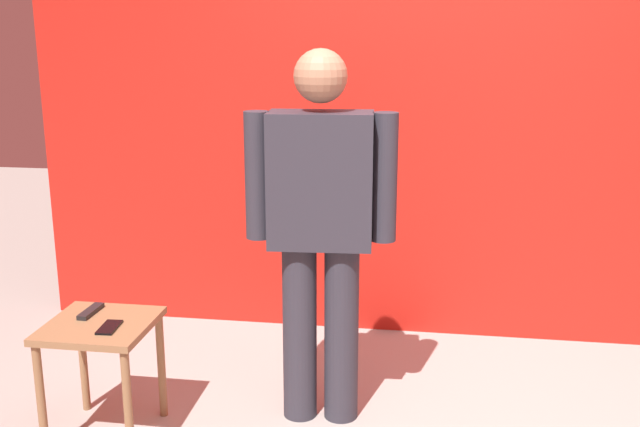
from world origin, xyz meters
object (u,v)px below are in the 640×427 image
object	(u,v)px
cell_phone	(109,327)
tv_remote	(91,311)
side_table	(101,343)
standing_person	(321,221)

from	to	relation	value
cell_phone	tv_remote	world-z (taller)	tv_remote
side_table	tv_remote	world-z (taller)	tv_remote
cell_phone	tv_remote	distance (m)	0.21
standing_person	tv_remote	bearing A→B (deg)	-167.78
side_table	tv_remote	bearing A→B (deg)	132.32
side_table	cell_phone	bearing A→B (deg)	-38.59
tv_remote	standing_person	bearing A→B (deg)	14.24
cell_phone	standing_person	bearing A→B (deg)	19.08
cell_phone	side_table	bearing A→B (deg)	137.30
side_table	tv_remote	size ratio (longest dim) A/B	3.09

